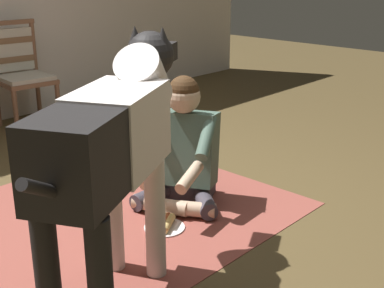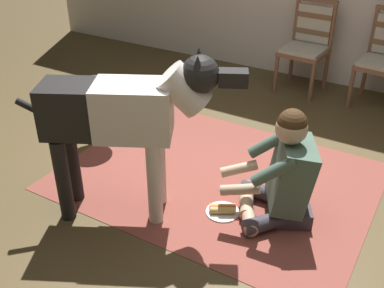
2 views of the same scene
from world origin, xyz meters
name	(u,v)px [view 2 (image 2 of 2)]	position (x,y,z in m)	size (l,w,h in m)	color
ground_plane	(229,199)	(0.00, 0.00, 0.00)	(14.23, 14.23, 0.00)	brown
area_rug	(217,177)	(-0.22, 0.21, 0.00)	(2.39, 1.81, 0.01)	brown
dining_chair_left_of_pair	(308,42)	(-0.23, 2.31, 0.54)	(0.49, 0.49, 0.98)	brown
person_sitting_on_floor	(283,175)	(0.39, 0.01, 0.34)	(0.71, 0.63, 0.83)	#3D3841
large_dog	(125,115)	(-0.55, -0.47, 0.77)	(1.35, 0.78, 1.20)	silver
hot_dog_on_plate	(223,210)	(0.03, -0.17, 0.03)	(0.24, 0.24, 0.06)	silver
round_side_table	(97,107)	(-1.44, 0.22, 0.32)	(0.37, 0.37, 0.55)	brown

